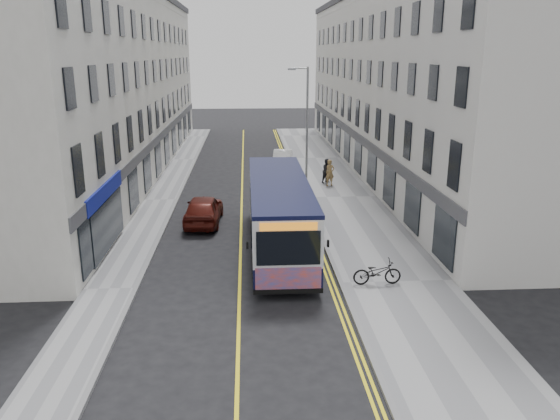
{
  "coord_description": "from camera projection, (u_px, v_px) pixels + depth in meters",
  "views": [
    {
      "loc": [
        0.38,
        -20.89,
        8.85
      ],
      "look_at": [
        1.91,
        4.11,
        1.6
      ],
      "focal_mm": 35.0,
      "sensor_mm": 36.0,
      "label": 1
    }
  ],
  "objects": [
    {
      "name": "pavement_west",
      "position": [
        161.0,
        200.0,
        33.67
      ],
      "size": [
        2.0,
        64.0,
        0.12
      ],
      "primitive_type": "cube",
      "color": "gray",
      "rests_on": "ground"
    },
    {
      "name": "road_centre_line",
      "position": [
        242.0,
        200.0,
        33.97
      ],
      "size": [
        0.12,
        64.0,
        0.01
      ],
      "primitive_type": "cube",
      "color": "yellow",
      "rests_on": "ground"
    },
    {
      "name": "streetlamp",
      "position": [
        306.0,
        125.0,
        34.92
      ],
      "size": [
        1.32,
        0.18,
        8.0
      ],
      "color": "gray",
      "rests_on": "ground"
    },
    {
      "name": "terrace_east",
      "position": [
        392.0,
        85.0,
        41.47
      ],
      "size": [
        6.0,
        46.0,
        13.0
      ],
      "primitive_type": "cube",
      "color": "silver",
      "rests_on": "ground"
    },
    {
      "name": "pedestrian_near",
      "position": [
        330.0,
        173.0,
        36.91
      ],
      "size": [
        0.76,
        0.63,
        1.79
      ],
      "primitive_type": "imported",
      "rotation": [
        0.0,
        0.0,
        0.35
      ],
      "color": "olive",
      "rests_on": "pavement_east"
    },
    {
      "name": "road_dbl_yellow_inner",
      "position": [
        298.0,
        199.0,
        34.18
      ],
      "size": [
        0.1,
        64.0,
        0.01
      ],
      "primitive_type": "cube",
      "color": "yellow",
      "rests_on": "ground"
    },
    {
      "name": "kerb_west",
      "position": [
        177.0,
        200.0,
        33.72
      ],
      "size": [
        0.18,
        64.0,
        0.13
      ],
      "primitive_type": "cube",
      "color": "slate",
      "rests_on": "ground"
    },
    {
      "name": "car_white",
      "position": [
        283.0,
        159.0,
        43.52
      ],
      "size": [
        1.96,
        4.25,
        1.35
      ],
      "primitive_type": "imported",
      "rotation": [
        0.0,
        0.0,
        -0.13
      ],
      "color": "silver",
      "rests_on": "ground"
    },
    {
      "name": "city_bus",
      "position": [
        279.0,
        212.0,
        25.04
      ],
      "size": [
        2.65,
        11.35,
        3.3
      ],
      "color": "black",
      "rests_on": "ground"
    },
    {
      "name": "road_dbl_yellow_outer",
      "position": [
        302.0,
        199.0,
        34.19
      ],
      "size": [
        0.1,
        64.0,
        0.01
      ],
      "primitive_type": "cube",
      "color": "yellow",
      "rests_on": "ground"
    },
    {
      "name": "car_maroon",
      "position": [
        203.0,
        209.0,
        29.15
      ],
      "size": [
        2.05,
        4.65,
        1.56
      ],
      "primitive_type": "imported",
      "rotation": [
        0.0,
        0.0,
        3.1
      ],
      "color": "#4F130D",
      "rests_on": "ground"
    },
    {
      "name": "pedestrian_far",
      "position": [
        327.0,
        171.0,
        37.77
      ],
      "size": [
        1.04,
        1.0,
        1.68
      ],
      "primitive_type": "imported",
      "rotation": [
        0.0,
        0.0,
        0.65
      ],
      "color": "black",
      "rests_on": "pavement_east"
    },
    {
      "name": "pavement_east",
      "position": [
        341.0,
        198.0,
        34.32
      ],
      "size": [
        4.5,
        64.0,
        0.12
      ],
      "primitive_type": "cube",
      "color": "gray",
      "rests_on": "ground"
    },
    {
      "name": "kerb_east",
      "position": [
        306.0,
        198.0,
        34.19
      ],
      "size": [
        0.18,
        64.0,
        0.13
      ],
      "primitive_type": "cube",
      "color": "slate",
      "rests_on": "ground"
    },
    {
      "name": "terrace_west",
      "position": [
        119.0,
        86.0,
        40.27
      ],
      "size": [
        6.0,
        46.0,
        13.0
      ],
      "primitive_type": "cube",
      "color": "silver",
      "rests_on": "ground"
    },
    {
      "name": "ground",
      "position": [
        240.0,
        276.0,
        22.47
      ],
      "size": [
        140.0,
        140.0,
        0.0
      ],
      "primitive_type": "plane",
      "color": "black",
      "rests_on": "ground"
    },
    {
      "name": "bicycle",
      "position": [
        377.0,
        272.0,
        21.22
      ],
      "size": [
        1.91,
        0.7,
        0.99
      ],
      "primitive_type": "imported",
      "rotation": [
        0.0,
        0.0,
        1.59
      ],
      "color": "black",
      "rests_on": "pavement_east"
    }
  ]
}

